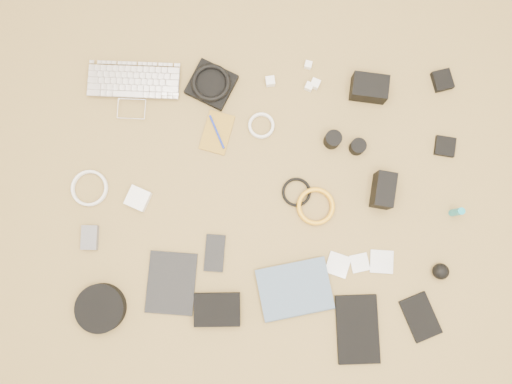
{
  "coord_description": "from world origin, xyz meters",
  "views": [
    {
      "loc": [
        -0.01,
        -0.18,
        1.79
      ],
      "look_at": [
        -0.02,
        0.04,
        0.02
      ],
      "focal_mm": 35.0,
      "sensor_mm": 36.0,
      "label": 1
    }
  ],
  "objects_px": {
    "headphone_case": "(101,308)",
    "phone": "(215,253)",
    "laptop": "(133,94)",
    "tablet": "(171,283)",
    "paperback": "(300,316)",
    "dslr_camera": "(369,88)"
  },
  "relations": [
    {
      "from": "phone",
      "to": "headphone_case",
      "type": "height_order",
      "value": "headphone_case"
    },
    {
      "from": "phone",
      "to": "headphone_case",
      "type": "xyz_separation_m",
      "value": [
        -0.39,
        -0.2,
        0.02
      ]
    },
    {
      "from": "headphone_case",
      "to": "paperback",
      "type": "distance_m",
      "value": 0.7
    },
    {
      "from": "paperback",
      "to": "headphone_case",
      "type": "bearing_deg",
      "value": 76.44
    },
    {
      "from": "dslr_camera",
      "to": "paperback",
      "type": "distance_m",
      "value": 0.86
    },
    {
      "from": "laptop",
      "to": "tablet",
      "type": "relative_size",
      "value": 1.56
    },
    {
      "from": "headphone_case",
      "to": "tablet",
      "type": "bearing_deg",
      "value": 21.22
    },
    {
      "from": "laptop",
      "to": "headphone_case",
      "type": "distance_m",
      "value": 0.78
    },
    {
      "from": "laptop",
      "to": "dslr_camera",
      "type": "relative_size",
      "value": 2.62
    },
    {
      "from": "phone",
      "to": "headphone_case",
      "type": "relative_size",
      "value": 0.77
    },
    {
      "from": "laptop",
      "to": "paperback",
      "type": "xyz_separation_m",
      "value": [
        0.63,
        -0.78,
        -0.0
      ]
    },
    {
      "from": "dslr_camera",
      "to": "phone",
      "type": "bearing_deg",
      "value": -125.6
    },
    {
      "from": "laptop",
      "to": "tablet",
      "type": "bearing_deg",
      "value": -75.22
    },
    {
      "from": "laptop",
      "to": "phone",
      "type": "xyz_separation_m",
      "value": [
        0.32,
        -0.58,
        -0.01
      ]
    },
    {
      "from": "laptop",
      "to": "phone",
      "type": "distance_m",
      "value": 0.66
    },
    {
      "from": "tablet",
      "to": "paperback",
      "type": "relative_size",
      "value": 0.87
    },
    {
      "from": "phone",
      "to": "paperback",
      "type": "bearing_deg",
      "value": -31.69
    },
    {
      "from": "laptop",
      "to": "headphone_case",
      "type": "xyz_separation_m",
      "value": [
        -0.06,
        -0.78,
        0.01
      ]
    },
    {
      "from": "tablet",
      "to": "dslr_camera",
      "type": "bearing_deg",
      "value": 48.96
    },
    {
      "from": "headphone_case",
      "to": "phone",
      "type": "bearing_deg",
      "value": 27.57
    },
    {
      "from": "dslr_camera",
      "to": "paperback",
      "type": "xyz_separation_m",
      "value": [
        -0.23,
        -0.82,
        -0.02
      ]
    },
    {
      "from": "dslr_camera",
      "to": "paperback",
      "type": "relative_size",
      "value": 0.52
    }
  ]
}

